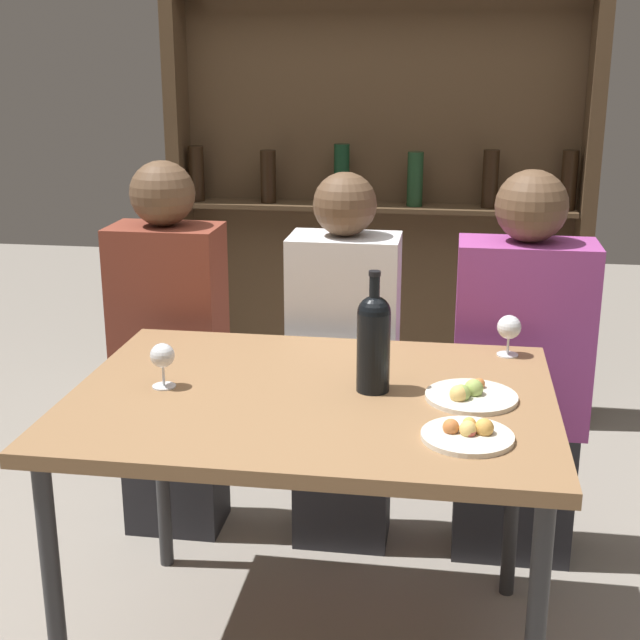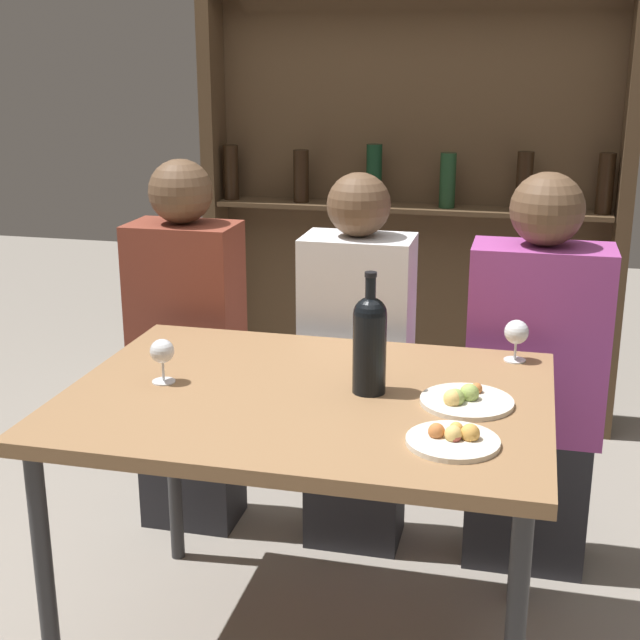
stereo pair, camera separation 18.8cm
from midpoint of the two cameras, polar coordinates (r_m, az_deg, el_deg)
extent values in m
cube|color=olive|center=(2.24, 1.60, -5.11)|extent=(1.21, 0.90, 0.04)
cylinder|color=#2D2D30|center=(2.27, -14.80, -16.52)|extent=(0.04, 0.04, 0.74)
cylinder|color=#2D2D30|center=(2.89, -7.54, -8.50)|extent=(0.04, 0.04, 0.74)
cylinder|color=#2D2D30|center=(2.72, 14.75, -10.59)|extent=(0.04, 0.04, 0.74)
cube|color=#4C3823|center=(3.98, 7.29, 7.91)|extent=(1.76, 0.02, 1.98)
cube|color=#4C3823|center=(4.07, -5.42, 8.16)|extent=(0.06, 0.18, 1.98)
cube|color=#4C3823|center=(3.88, 20.22, 6.78)|extent=(0.06, 0.18, 1.98)
cube|color=#4C3823|center=(3.89, 7.09, 7.09)|extent=(1.68, 0.18, 0.02)
cylinder|color=black|center=(4.03, -4.37, 9.39)|extent=(0.07, 0.07, 0.24)
cylinder|color=black|center=(3.94, 0.16, 9.18)|extent=(0.07, 0.07, 0.23)
cylinder|color=black|center=(3.89, 4.88, 9.25)|extent=(0.07, 0.07, 0.26)
cylinder|color=#19381E|center=(3.85, 9.58, 8.79)|extent=(0.07, 0.07, 0.23)
cylinder|color=black|center=(3.85, 14.33, 8.60)|extent=(0.07, 0.07, 0.24)
cylinder|color=black|center=(3.86, 19.16, 8.24)|extent=(0.07, 0.07, 0.25)
cylinder|color=black|center=(2.21, 5.61, -2.17)|extent=(0.08, 0.08, 0.20)
sphere|color=black|center=(2.18, 5.69, 0.37)|extent=(0.08, 0.08, 0.08)
cylinder|color=black|center=(2.17, 5.72, 1.55)|extent=(0.03, 0.03, 0.09)
cylinder|color=black|center=(2.16, 5.76, 2.89)|extent=(0.03, 0.03, 0.01)
cylinder|color=silver|center=(2.54, 14.44, -2.53)|extent=(0.06, 0.06, 0.00)
cylinder|color=silver|center=(2.53, 14.49, -1.83)|extent=(0.01, 0.01, 0.06)
sphere|color=silver|center=(2.51, 14.57, -0.77)|extent=(0.07, 0.07, 0.07)
cylinder|color=silver|center=(2.32, -7.70, -3.95)|extent=(0.06, 0.06, 0.00)
cylinder|color=silver|center=(2.31, -7.73, -3.16)|extent=(0.01, 0.01, 0.06)
sphere|color=silver|center=(2.29, -7.78, -2.01)|extent=(0.06, 0.06, 0.06)
cylinder|color=silver|center=(2.21, 11.80, -5.17)|extent=(0.23, 0.23, 0.01)
sphere|color=#C67038|center=(2.25, 12.36, -4.36)|extent=(0.03, 0.03, 0.03)
sphere|color=#E5BC66|center=(2.17, 10.95, -4.98)|extent=(0.04, 0.04, 0.04)
sphere|color=#99B256|center=(2.21, 11.96, -4.65)|extent=(0.05, 0.05, 0.05)
sphere|color=#99B256|center=(2.17, 11.13, -4.94)|extent=(0.04, 0.04, 0.04)
sphere|color=#99B256|center=(2.18, 11.11, -5.01)|extent=(0.03, 0.03, 0.03)
cylinder|color=silver|center=(1.99, 11.21, -7.68)|extent=(0.21, 0.21, 0.01)
sphere|color=#E5BC66|center=(1.98, 11.25, -7.23)|extent=(0.04, 0.04, 0.04)
sphere|color=gold|center=(2.02, 11.39, -6.88)|extent=(0.03, 0.03, 0.03)
sphere|color=#C67038|center=(1.99, 10.18, -7.07)|extent=(0.04, 0.04, 0.04)
sphere|color=gold|center=(1.99, 12.29, -7.14)|extent=(0.04, 0.04, 0.04)
sphere|color=#B74C3D|center=(1.98, 11.29, -7.29)|extent=(0.03, 0.03, 0.03)
cube|color=#26262B|center=(3.18, -6.46, -8.92)|extent=(0.32, 0.22, 0.45)
cube|color=brown|center=(2.98, -6.79, 0.32)|extent=(0.35, 0.22, 0.61)
sphere|color=brown|center=(2.89, -7.07, 8.15)|extent=(0.21, 0.21, 0.21)
cube|color=#26262B|center=(3.04, 4.02, -10.07)|extent=(0.31, 0.22, 0.45)
cube|color=white|center=(2.84, 4.23, -0.59)|extent=(0.35, 0.22, 0.60)
sphere|color=brown|center=(2.75, 4.41, 7.36)|extent=(0.20, 0.20, 0.20)
cube|color=#26262B|center=(3.02, 14.82, -10.90)|extent=(0.38, 0.22, 0.45)
cube|color=#9E3F8C|center=(2.81, 15.61, -1.39)|extent=(0.42, 0.22, 0.60)
sphere|color=brown|center=(2.72, 16.29, 6.81)|extent=(0.22, 0.22, 0.22)
camera|label=1|loc=(0.09, -87.67, 0.71)|focal=50.00mm
camera|label=2|loc=(0.09, 92.33, -0.71)|focal=50.00mm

